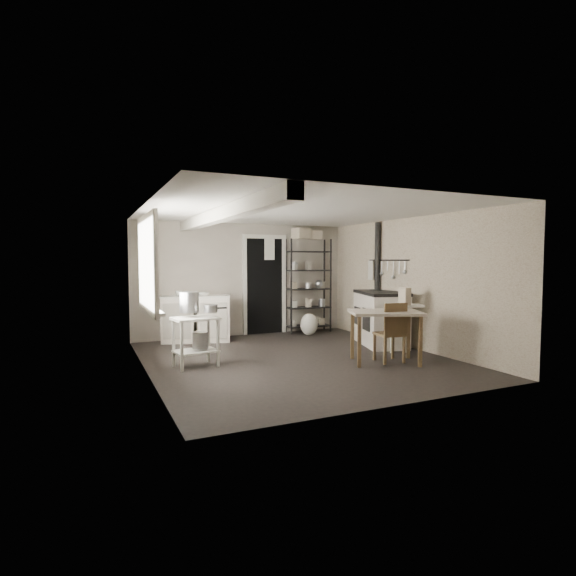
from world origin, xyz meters
name	(u,v)px	position (x,y,z in m)	size (l,w,h in m)	color
floor	(296,359)	(0.00, 0.00, 0.00)	(5.00, 5.00, 0.00)	black
ceiling	(296,212)	(0.00, 0.00, 2.30)	(5.00, 5.00, 0.00)	silver
wall_back	(244,279)	(0.00, 2.50, 1.15)	(4.50, 0.02, 2.30)	#A39A8B
wall_front	(398,298)	(0.00, -2.50, 1.15)	(4.50, 0.02, 2.30)	#A39A8B
wall_left	(146,290)	(-2.25, 0.00, 1.15)	(0.02, 5.00, 2.30)	#A39A8B
wall_right	(411,283)	(2.25, 0.00, 1.15)	(0.02, 5.00, 2.30)	#A39A8B
window	(146,264)	(-2.22, 0.20, 1.50)	(0.12, 1.76, 1.28)	silver
doorway	(265,286)	(0.45, 2.47, 1.00)	(0.96, 0.10, 2.08)	silver
ceiling_beam	(221,215)	(-1.20, 0.00, 2.20)	(0.18, 5.00, 0.18)	silver
wallpaper_panel	(410,283)	(2.24, 0.00, 1.15)	(0.01, 5.00, 2.30)	#BDB199
utensil_rail	(387,260)	(2.19, 0.60, 1.55)	(0.06, 1.20, 0.44)	#A9A9AB
prep_table	(196,339)	(-1.55, 0.15, 0.40)	(0.63, 0.45, 0.72)	silver
stockpot	(189,302)	(-1.62, 0.22, 0.94)	(0.28, 0.28, 0.30)	#A9A9AB
saucepan	(211,309)	(-1.34, 0.06, 0.85)	(0.20, 0.20, 0.11)	#A9A9AB
bucket	(200,340)	(-1.49, 0.13, 0.39)	(0.23, 0.23, 0.25)	#A9A9AB
base_cabinets	(196,317)	(-1.07, 2.18, 0.46)	(1.34, 0.57, 0.88)	silver
mixing_bowl	(203,291)	(-0.95, 2.11, 0.96)	(0.30, 0.30, 0.07)	silver
counter_cup	(179,291)	(-1.41, 2.12, 0.97)	(0.13, 0.13, 0.10)	silver
shelf_rack	(308,288)	(1.40, 2.31, 0.95)	(0.95, 0.37, 2.00)	black
shelf_jar	(294,269)	(1.06, 2.29, 1.37)	(0.08, 0.09, 0.19)	silver
storage_box_a	(301,238)	(1.22, 2.30, 2.01)	(0.33, 0.29, 0.23)	beige
storage_box_b	(314,240)	(1.57, 2.36, 1.99)	(0.28, 0.26, 0.18)	beige
stove	(381,321)	(1.92, 0.42, 0.44)	(0.69, 1.24, 0.98)	silver
stovepipe	(377,258)	(2.17, 0.88, 1.59)	(0.11, 0.11, 1.45)	black
side_ledge	(406,327)	(1.87, -0.35, 0.43)	(0.53, 0.28, 0.81)	silver
oats_box	(405,293)	(1.80, -0.39, 1.01)	(0.11, 0.19, 0.29)	beige
work_table	(385,338)	(1.11, -0.80, 0.38)	(1.03, 0.72, 0.79)	beige
table_cup	(400,310)	(1.31, -0.90, 0.81)	(0.10, 0.10, 0.10)	silver
chair	(389,330)	(1.21, -0.77, 0.48)	(0.38, 0.40, 0.92)	#513B22
flour_sack	(309,324)	(1.20, 1.89, 0.24)	(0.37, 0.32, 0.45)	beige
floor_crock	(375,344)	(1.61, 0.15, 0.07)	(0.13, 0.13, 0.16)	silver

